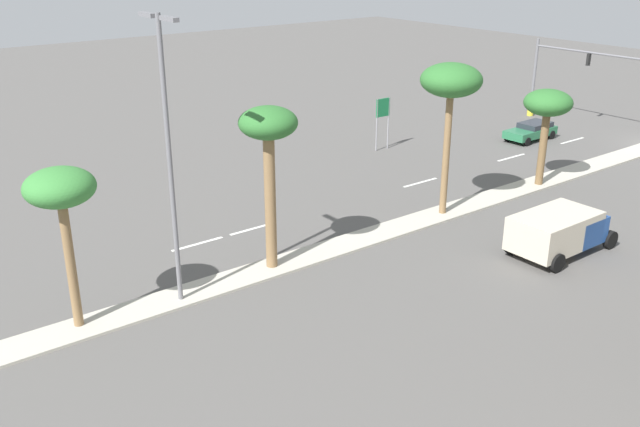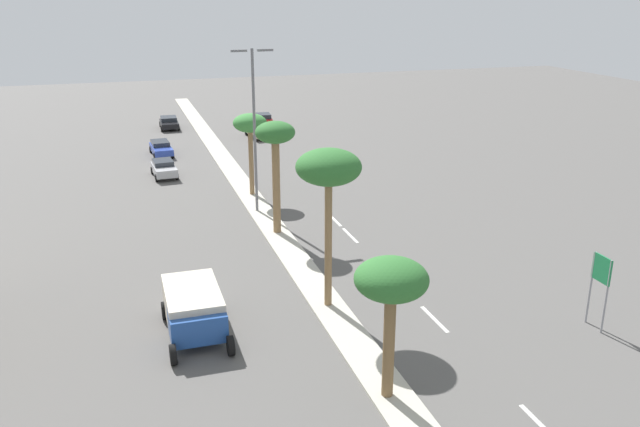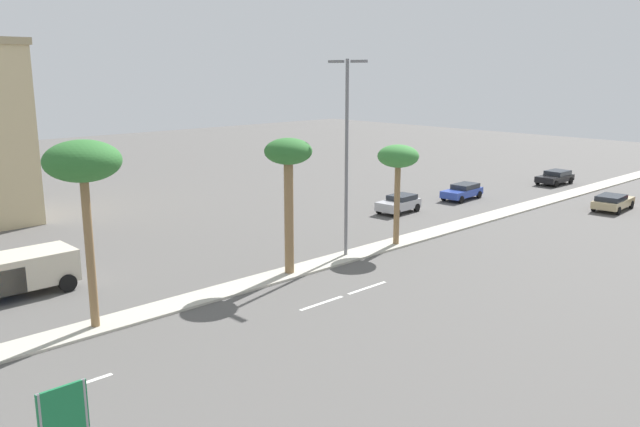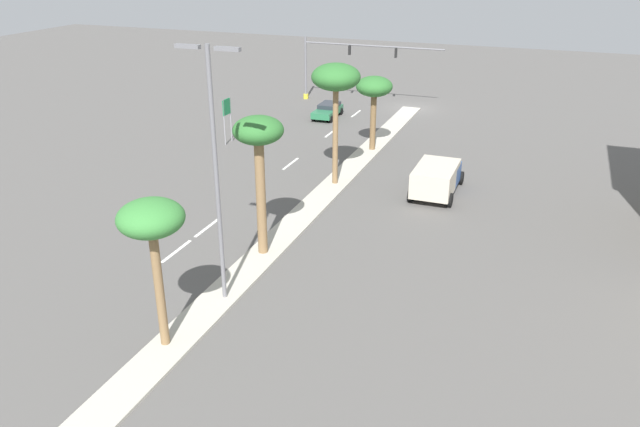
% 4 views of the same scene
% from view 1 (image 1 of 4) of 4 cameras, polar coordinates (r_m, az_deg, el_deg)
% --- Properties ---
extents(ground_plane, '(160.00, 160.00, 0.00)m').
position_cam_1_polar(ground_plane, '(31.29, -7.32, -5.56)').
color(ground_plane, '#565451').
extents(lane_stripe_near, '(0.20, 2.80, 0.01)m').
position_cam_1_polar(lane_stripe_near, '(56.01, 19.77, 5.58)').
color(lane_stripe_near, silver).
rests_on(lane_stripe_near, ground).
extents(lane_stripe_inboard, '(0.20, 2.80, 0.01)m').
position_cam_1_polar(lane_stripe_inboard, '(50.35, 15.24, 4.41)').
color(lane_stripe_inboard, silver).
rests_on(lane_stripe_inboard, ground).
extents(lane_stripe_far, '(0.20, 2.80, 0.01)m').
position_cam_1_polar(lane_stripe_far, '(43.96, 8.14, 2.50)').
color(lane_stripe_far, silver).
rests_on(lane_stripe_far, ground).
extents(lane_stripe_rear, '(0.20, 2.80, 0.01)m').
position_cam_1_polar(lane_stripe_rear, '(36.77, -5.42, -1.22)').
color(lane_stripe_rear, silver).
rests_on(lane_stripe_rear, ground).
extents(lane_stripe_trailing, '(0.20, 2.80, 0.01)m').
position_cam_1_polar(lane_stripe_trailing, '(35.31, -9.90, -2.45)').
color(lane_stripe_trailing, silver).
rests_on(lane_stripe_trailing, ground).
extents(traffic_signal_gantry, '(14.63, 0.53, 6.43)m').
position_cam_1_polar(traffic_signal_gantry, '(60.33, 19.77, 10.60)').
color(traffic_signal_gantry, slate).
rests_on(traffic_signal_gantry, ground).
extents(directional_road_sign, '(0.10, 1.21, 3.69)m').
position_cam_1_polar(directional_road_sign, '(50.03, 5.12, 8.05)').
color(directional_road_sign, gray).
rests_on(directional_road_sign, ground).
extents(palm_tree_rear, '(2.83, 2.83, 5.80)m').
position_cam_1_polar(palm_tree_rear, '(43.71, 17.98, 8.29)').
color(palm_tree_rear, brown).
rests_on(palm_tree_rear, median_curb).
extents(palm_tree_inboard, '(3.19, 3.19, 8.12)m').
position_cam_1_polar(palm_tree_inboard, '(37.06, 10.58, 10.30)').
color(palm_tree_inboard, olive).
rests_on(palm_tree_inboard, median_curb).
extents(palm_tree_front, '(2.56, 2.56, 7.41)m').
position_cam_1_polar(palm_tree_front, '(30.21, -4.20, 6.38)').
color(palm_tree_front, olive).
rests_on(palm_tree_front, median_curb).
extents(palm_tree_trailing, '(2.59, 2.59, 6.36)m').
position_cam_1_polar(palm_tree_trailing, '(27.00, -20.30, 1.59)').
color(palm_tree_trailing, olive).
rests_on(palm_tree_trailing, median_curb).
extents(street_lamp_rear, '(2.90, 0.24, 11.52)m').
position_cam_1_polar(street_lamp_rear, '(27.57, -12.19, 5.46)').
color(street_lamp_rear, slate).
rests_on(street_lamp_rear, median_curb).
extents(sedan_green_rear, '(2.05, 4.38, 1.27)m').
position_cam_1_polar(sedan_green_rear, '(55.14, 16.75, 6.45)').
color(sedan_green_rear, '#287047').
rests_on(sedan_green_rear, ground).
extents(box_truck, '(2.78, 5.51, 2.07)m').
position_cam_1_polar(box_truck, '(35.30, 18.86, -1.25)').
color(box_truck, '#234C99').
rests_on(box_truck, ground).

